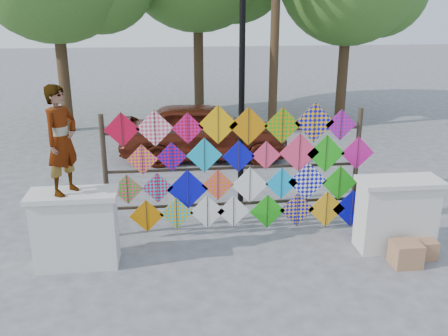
{
  "coord_description": "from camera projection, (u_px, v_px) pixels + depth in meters",
  "views": [
    {
      "loc": [
        -1.13,
        -7.71,
        4.15
      ],
      "look_at": [
        -0.21,
        0.6,
        1.32
      ],
      "focal_mm": 40.0,
      "sensor_mm": 36.0,
      "label": 1
    }
  ],
  "objects": [
    {
      "name": "ground",
      "position": [
        240.0,
        250.0,
        8.7
      ],
      "size": [
        80.0,
        80.0,
        0.0
      ],
      "primitive_type": "plane",
      "color": "gray",
      "rests_on": "ground"
    },
    {
      "name": "parapet_left",
      "position": [
        76.0,
        229.0,
        8.02
      ],
      "size": [
        1.4,
        0.65,
        1.28
      ],
      "color": "silver",
      "rests_on": "ground"
    },
    {
      "name": "parapet_right",
      "position": [
        397.0,
        214.0,
        8.59
      ],
      "size": [
        1.4,
        0.65,
        1.28
      ],
      "color": "silver",
      "rests_on": "ground"
    },
    {
      "name": "kite_rack",
      "position": [
        244.0,
        171.0,
        9.01
      ],
      "size": [
        4.94,
        0.24,
        2.44
      ],
      "color": "#2E241A",
      "rests_on": "ground"
    },
    {
      "name": "vendor_woman",
      "position": [
        62.0,
        140.0,
        7.54
      ],
      "size": [
        0.67,
        0.74,
        1.7
      ],
      "primitive_type": "imported",
      "rotation": [
        0.0,
        0.0,
        1.03
      ],
      "color": "#99999E",
      "rests_on": "parapet_left"
    },
    {
      "name": "sedan",
      "position": [
        204.0,
        131.0,
        13.55
      ],
      "size": [
        4.62,
        2.07,
        1.54
      ],
      "primitive_type": "imported",
      "rotation": [
        0.0,
        0.0,
        1.51
      ],
      "color": "#511A0E",
      "rests_on": "ground"
    },
    {
      "name": "lamppost",
      "position": [
        242.0,
        78.0,
        9.76
      ],
      "size": [
        0.28,
        0.28,
        4.46
      ],
      "color": "black",
      "rests_on": "ground"
    },
    {
      "name": "cardboard_box_near",
      "position": [
        406.0,
        254.0,
        8.16
      ],
      "size": [
        0.46,
        0.4,
        0.4
      ],
      "primitive_type": "cube",
      "color": "#9D6F4C",
      "rests_on": "ground"
    },
    {
      "name": "cardboard_box_far",
      "position": [
        424.0,
        248.0,
        8.43
      ],
      "size": [
        0.38,
        0.35,
        0.32
      ],
      "primitive_type": "cube",
      "color": "#9D6F4C",
      "rests_on": "ground"
    }
  ]
}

